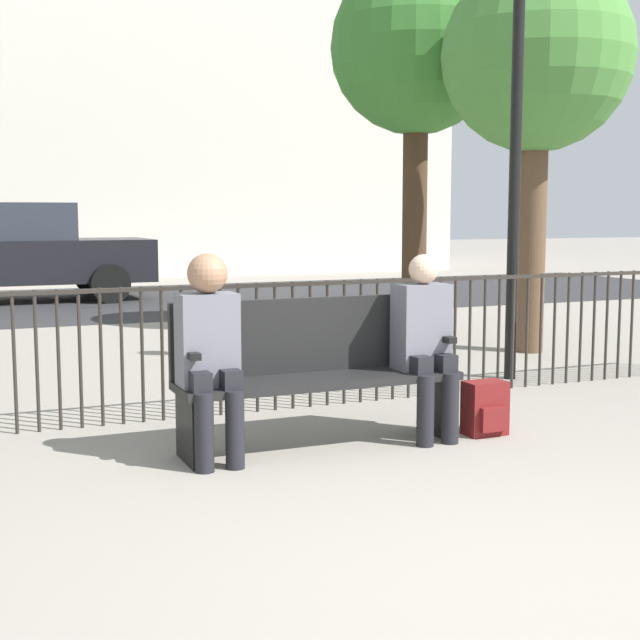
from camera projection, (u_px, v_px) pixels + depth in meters
name	position (u px, v px, depth m)	size (l,w,h in m)	color
ground_plane	(543.00, 583.00, 3.51)	(80.00, 80.00, 0.00)	gray
park_bench	(315.00, 367.00, 5.55)	(1.78, 0.45, 0.92)	black
seated_person_0	(210.00, 345.00, 5.13)	(0.34, 0.39, 1.22)	black
seated_person_1	(425.00, 337.00, 5.69)	(0.34, 0.39, 1.19)	black
backpack	(485.00, 409.00, 5.84)	(0.27, 0.21, 0.35)	maroon
fence_railing	(257.00, 336.00, 6.48)	(9.01, 0.03, 0.95)	#2D2823
tree_0	(417.00, 52.00, 10.54)	(2.06, 2.06, 4.44)	#422D1E
tree_3	(537.00, 60.00, 9.03)	(1.94, 1.94, 4.01)	brown
lamp_post	(517.00, 73.00, 7.53)	(0.28, 0.28, 4.03)	black
street_surface	(82.00, 303.00, 14.45)	(24.00, 6.00, 0.01)	#2B2B2D
parked_car_0	(14.00, 251.00, 14.58)	(4.20, 1.94, 1.62)	black
building_facade	(22.00, 7.00, 21.00)	(20.00, 6.00, 12.60)	beige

